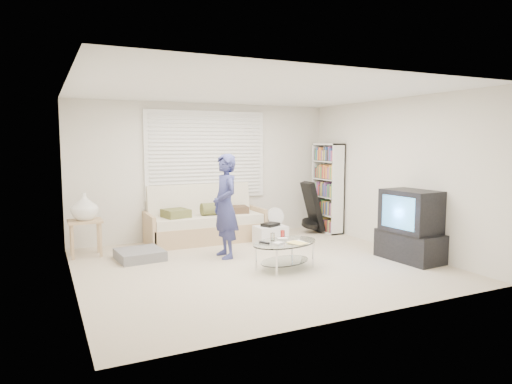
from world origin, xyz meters
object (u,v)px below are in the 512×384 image
coffee_table (285,247)px  futon_sofa (205,223)px  bookshelf (327,188)px  tv_unit (410,226)px

coffee_table → futon_sofa: bearing=100.5°
futon_sofa → coffee_table: 2.26m
bookshelf → tv_unit: (-0.13, -2.39, -0.36)m
futon_sofa → coffee_table: bearing=-79.5°
tv_unit → coffee_table: 2.00m
bookshelf → tv_unit: size_ratio=1.64×
bookshelf → tv_unit: 2.42m
bookshelf → coffee_table: bearing=-136.0°
bookshelf → futon_sofa: bearing=174.9°
tv_unit → futon_sofa: bearing=132.1°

